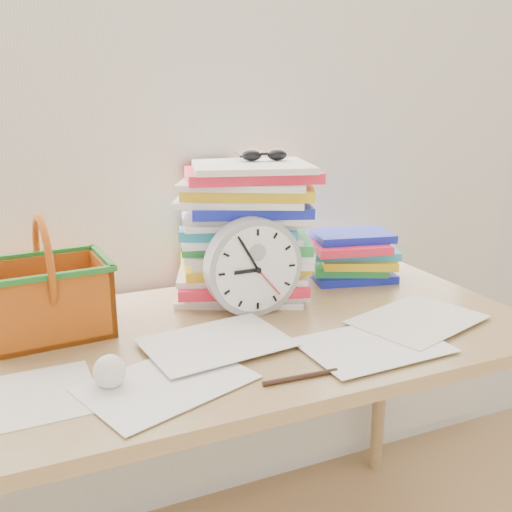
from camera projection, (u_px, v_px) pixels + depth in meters
name	position (u px, v px, depth m)	size (l,w,h in m)	color
curtain	(176.00, 81.00, 1.48)	(2.40, 0.01, 2.50)	silver
desk	(232.00, 361.00, 1.31)	(1.40, 0.70, 0.75)	olive
paper_stack	(245.00, 230.00, 1.49)	(0.35, 0.29, 0.35)	white
clock	(253.00, 267.00, 1.36)	(0.24, 0.24, 0.05)	#959698
sunglasses	(264.00, 155.00, 1.48)	(0.14, 0.12, 0.03)	black
book_stack	(351.00, 256.00, 1.65)	(0.26, 0.20, 0.13)	white
basket	(45.00, 277.00, 1.24)	(0.26, 0.21, 0.26)	#C45A13
crumpled_ball	(109.00, 371.00, 1.04)	(0.06, 0.06, 0.06)	white
pen	(301.00, 377.00, 1.07)	(0.01, 0.01, 0.15)	black
scattered_papers	(231.00, 328.00, 1.29)	(1.26, 0.42, 0.02)	white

